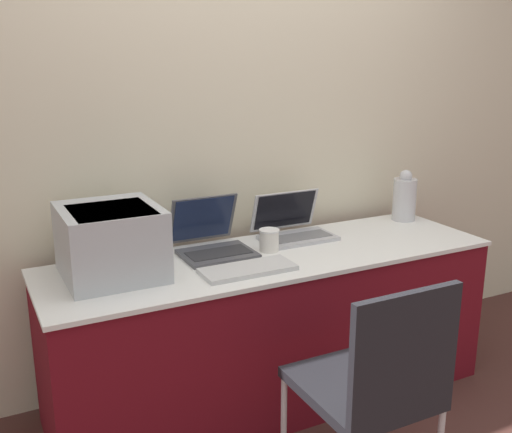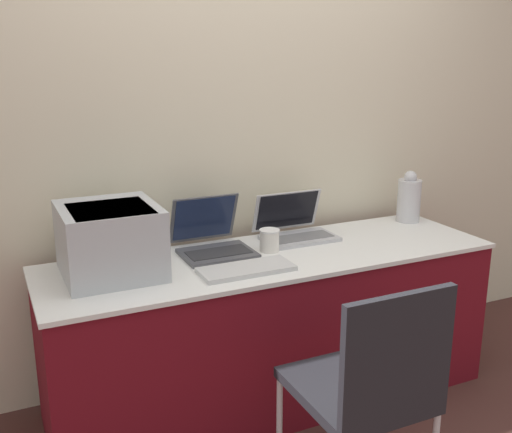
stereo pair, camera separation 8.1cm
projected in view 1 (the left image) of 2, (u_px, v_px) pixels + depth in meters
name	position (u px, v px, depth m)	size (l,w,h in m)	color
ground_plane	(304.00, 430.00, 2.65)	(14.00, 14.00, 0.00)	#472823
wall_back	(232.00, 119.00, 2.93)	(8.00, 0.05, 2.60)	beige
table	(272.00, 327.00, 2.81)	(2.08, 0.62, 0.73)	maroon
printer	(111.00, 239.00, 2.42)	(0.39, 0.41, 0.29)	#B2B7BC
laptop_left	(212.00, 241.00, 2.74)	(0.32, 0.35, 0.25)	#4C4C51
laptop_right	(293.00, 228.00, 2.96)	(0.36, 0.28, 0.22)	#B7B7BC
external_keyboard	(248.00, 269.00, 2.50)	(0.40, 0.17, 0.02)	silver
coffee_cup	(269.00, 240.00, 2.76)	(0.09, 0.09, 0.10)	white
metal_pitcher	(404.00, 198.00, 3.25)	(0.13, 0.13, 0.28)	silver
chair	(376.00, 380.00, 2.08)	(0.42, 0.47, 0.89)	black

